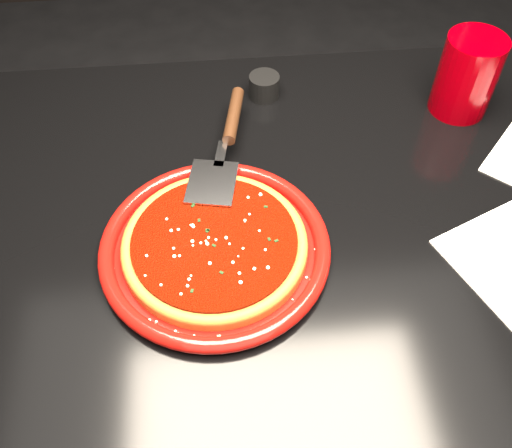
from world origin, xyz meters
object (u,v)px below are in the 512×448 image
at_px(table, 294,337).
at_px(ramekin, 264,86).
at_px(cup, 467,75).
at_px(pizza_server, 225,145).
at_px(plate, 215,248).

xyz_separation_m(table, ramekin, (-0.03, 0.29, 0.40)).
height_order(table, cup, cup).
bearing_deg(ramekin, pizza_server, -115.58).
height_order(pizza_server, cup, cup).
bearing_deg(pizza_server, plate, -86.99).
bearing_deg(pizza_server, ramekin, 75.78).
bearing_deg(plate, pizza_server, 81.66).
bearing_deg(plate, table, 20.52).
relative_size(plate, cup, 2.36).
bearing_deg(cup, ramekin, 168.89).
bearing_deg(table, pizza_server, 132.78).
xyz_separation_m(plate, cup, (0.43, 0.27, 0.06)).
distance_m(pizza_server, ramekin, 0.18).
bearing_deg(ramekin, cup, -11.11).
distance_m(plate, ramekin, 0.35).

